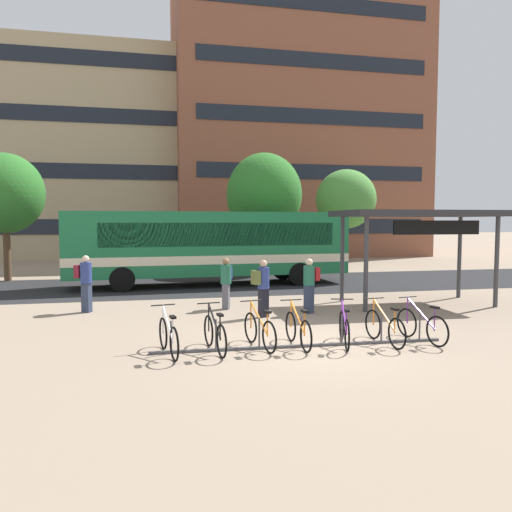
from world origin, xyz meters
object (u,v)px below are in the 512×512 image
transit_shelter (418,217)px  commuter_maroon_pack_2 (85,279)px  parked_bicycle_orange_2 (260,331)px  parked_bicycle_purple_4 (344,329)px  commuter_olive_pack_1 (262,284)px  parked_bicycle_orange_3 (298,330)px  street_tree_1 (346,199)px  street_tree_2 (264,195)px  city_bus (209,245)px  parked_bicycle_orange_5 (384,327)px  street_tree_0 (5,193)px  commuter_navy_pack_3 (226,280)px  parked_bicycle_white_0 (168,337)px  parked_bicycle_black_1 (215,334)px  parked_bicycle_purple_6 (421,325)px  commuter_red_pack_0 (310,282)px

transit_shelter → commuter_maroon_pack_2: 10.94m
parked_bicycle_orange_2 → parked_bicycle_purple_4: (1.90, -0.21, 0.00)m
commuter_olive_pack_1 → parked_bicycle_orange_3: bearing=-108.6°
transit_shelter → parked_bicycle_orange_2: bearing=-144.2°
street_tree_1 → street_tree_2: street_tree_2 is taller
city_bus → transit_shelter: bearing=131.8°
street_tree_1 → parked_bicycle_orange_3: bearing=-115.3°
parked_bicycle_orange_2 → parked_bicycle_orange_5: size_ratio=0.99×
street_tree_0 → street_tree_2: (12.64, 1.27, 0.13)m
commuter_navy_pack_3 → parked_bicycle_orange_5: bearing=50.4°
parked_bicycle_white_0 → commuter_navy_pack_3: commuter_navy_pack_3 is taller
parked_bicycle_black_1 → street_tree_2: street_tree_2 is taller
parked_bicycle_black_1 → transit_shelter: size_ratio=0.32×
transit_shelter → commuter_olive_pack_1: transit_shelter is taller
parked_bicycle_black_1 → street_tree_0: bearing=20.5°
parked_bicycle_orange_5 → parked_bicycle_purple_6: (0.93, 0.01, 0.00)m
parked_bicycle_purple_6 → commuter_maroon_pack_2: size_ratio=0.97×
parked_bicycle_white_0 → street_tree_1: (11.80, 19.06, 3.82)m
city_bus → commuter_olive_pack_1: (0.72, -7.46, -0.81)m
transit_shelter → commuter_maroon_pack_2: transit_shelter is taller
commuter_olive_pack_1 → commuter_maroon_pack_2: 5.49m
commuter_olive_pack_1 → street_tree_1: size_ratio=0.28×
parked_bicycle_white_0 → commuter_olive_pack_1: size_ratio=1.01×
city_bus → commuter_maroon_pack_2: bearing=48.6°
commuter_red_pack_0 → parked_bicycle_white_0: bearing=13.2°
street_tree_0 → street_tree_1: bearing=14.0°
parked_bicycle_white_0 → parked_bicycle_purple_4: bearing=-101.8°
parked_bicycle_purple_4 → street_tree_1: size_ratio=0.27×
parked_bicycle_white_0 → parked_bicycle_orange_2: size_ratio=1.00×
transit_shelter → commuter_navy_pack_3: 6.74m
parked_bicycle_white_0 → commuter_maroon_pack_2: bearing=12.3°
parked_bicycle_purple_4 → commuter_maroon_pack_2: size_ratio=0.95×
parked_bicycle_purple_6 → commuter_red_pack_0: commuter_red_pack_0 is taller
parked_bicycle_purple_4 → commuter_red_pack_0: size_ratio=1.00×
commuter_navy_pack_3 → transit_shelter: bearing=107.2°
commuter_navy_pack_3 → commuter_red_pack_0: bearing=84.2°
parked_bicycle_white_0 → commuter_navy_pack_3: 5.46m
parked_bicycle_purple_6 → parked_bicycle_black_1: bearing=77.9°
city_bus → parked_bicycle_orange_2: 10.90m
parked_bicycle_purple_4 → commuter_maroon_pack_2: commuter_maroon_pack_2 is taller
street_tree_0 → parked_bicycle_black_1: bearing=-61.0°
city_bus → parked_bicycle_white_0: 11.25m
transit_shelter → street_tree_0: street_tree_0 is taller
city_bus → street_tree_1: bearing=-143.1°
parked_bicycle_orange_3 → street_tree_0: (-9.82, 14.30, 3.71)m
parked_bicycle_orange_3 → parked_bicycle_purple_4: same height
parked_bicycle_black_1 → commuter_red_pack_0: 5.12m
commuter_red_pack_0 → street_tree_1: (7.44, 15.22, 3.24)m
parked_bicycle_orange_2 → street_tree_2: bearing=-24.8°
city_bus → street_tree_1: (9.71, 8.09, 2.43)m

